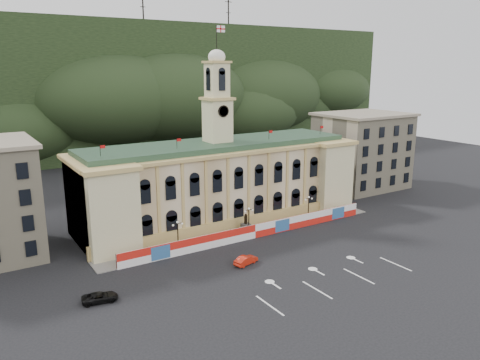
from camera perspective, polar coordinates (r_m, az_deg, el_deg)
ground at (r=72.90m, az=8.59°, el=-10.53°), size 260.00×260.00×0.00m
lane_markings at (r=69.59m, az=11.34°, el=-11.88°), size 26.00×10.00×0.02m
hill_ridge at (r=177.63m, az=-18.20°, el=9.72°), size 230.00×80.00×64.00m
city_hall at (r=91.76m, az=-2.57°, el=-0.11°), size 56.20×17.60×37.10m
side_building_right at (r=120.56m, az=14.64°, el=3.51°), size 21.00×17.00×18.60m
hoarding_fence at (r=83.50m, az=1.85°, el=-6.25°), size 50.00×0.44×2.50m
pavement at (r=85.97m, az=0.80°, el=-6.48°), size 56.00×5.50×0.16m
statue at (r=85.79m, az=0.71°, el=-5.74°), size 1.40×1.40×3.72m
lamp_left at (r=77.96m, az=-7.59°, el=-6.42°), size 1.96×0.44×5.15m
lamp_center at (r=84.39m, az=1.08°, el=-4.72°), size 1.96×0.44×5.15m
lamp_right at (r=92.50m, az=8.35°, el=-3.20°), size 1.96×0.44×5.15m
red_sedan at (r=73.03m, az=0.73°, el=-9.73°), size 3.61×4.95×1.38m
black_suv at (r=64.96m, az=-16.70°, el=-13.53°), size 3.74×5.35×1.28m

